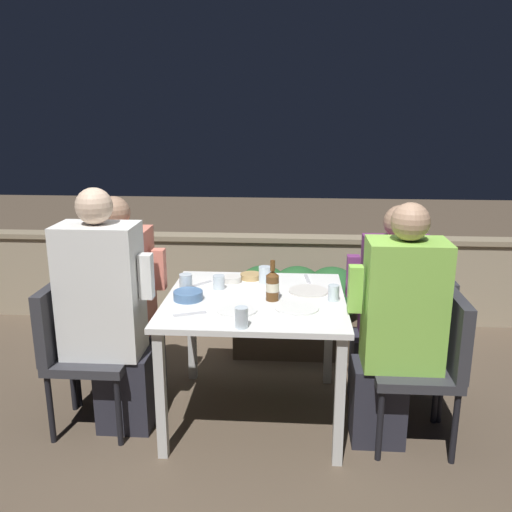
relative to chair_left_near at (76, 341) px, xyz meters
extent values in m
plane|color=brown|center=(0.97, 0.16, -0.51)|extent=(16.00, 16.00, 0.00)
cube|color=gray|center=(0.97, 1.67, -0.16)|extent=(9.00, 0.14, 0.69)
cube|color=gray|center=(0.97, 1.67, 0.20)|extent=(9.00, 0.18, 0.04)
cube|color=white|center=(0.97, 0.16, 0.21)|extent=(0.99, 0.95, 0.03)
cube|color=silver|center=(0.53, -0.27, -0.16)|extent=(0.05, 0.05, 0.70)
cube|color=silver|center=(1.42, -0.27, -0.16)|extent=(0.05, 0.05, 0.70)
cube|color=silver|center=(0.53, 0.58, -0.16)|extent=(0.05, 0.05, 0.70)
cube|color=silver|center=(1.42, 0.58, -0.16)|extent=(0.05, 0.05, 0.70)
cube|color=brown|center=(1.22, 1.04, -0.37)|extent=(0.91, 0.36, 0.28)
ellipsoid|color=#235628|center=(0.97, 1.04, -0.05)|extent=(0.41, 0.47, 0.39)
ellipsoid|color=#235628|center=(1.22, 1.04, -0.05)|extent=(0.41, 0.47, 0.39)
ellipsoid|color=#235628|center=(1.47, 1.04, -0.05)|extent=(0.41, 0.47, 0.39)
cube|color=#333338|center=(0.09, 0.00, -0.09)|extent=(0.43, 0.43, 0.05)
cube|color=#333338|center=(-0.10, 0.00, 0.13)|extent=(0.06, 0.43, 0.39)
cylinder|color=black|center=(-0.09, -0.18, -0.31)|extent=(0.03, 0.03, 0.39)
cylinder|color=black|center=(0.28, -0.18, -0.31)|extent=(0.03, 0.03, 0.39)
cylinder|color=black|center=(-0.09, 0.18, -0.31)|extent=(0.03, 0.03, 0.39)
cylinder|color=black|center=(0.28, 0.18, -0.31)|extent=(0.03, 0.03, 0.39)
cube|color=#282833|center=(0.26, 0.00, -0.29)|extent=(0.29, 0.23, 0.44)
cube|color=white|center=(0.16, 0.00, 0.30)|extent=(0.42, 0.26, 0.72)
cube|color=white|center=(0.41, 0.00, 0.38)|extent=(0.07, 0.07, 0.24)
sphere|color=beige|center=(0.16, 0.00, 0.75)|extent=(0.19, 0.19, 0.19)
cube|color=#333338|center=(0.08, 0.33, -0.09)|extent=(0.43, 0.43, 0.05)
cube|color=#333338|center=(-0.11, 0.33, 0.13)|extent=(0.06, 0.43, 0.39)
cylinder|color=black|center=(-0.11, 0.14, -0.31)|extent=(0.03, 0.03, 0.39)
cylinder|color=black|center=(0.26, 0.14, -0.31)|extent=(0.03, 0.03, 0.39)
cylinder|color=black|center=(-0.11, 0.51, -0.31)|extent=(0.03, 0.03, 0.39)
cylinder|color=black|center=(0.26, 0.51, -0.31)|extent=(0.03, 0.03, 0.39)
cube|color=#282833|center=(0.25, 0.33, -0.29)|extent=(0.27, 0.23, 0.44)
cube|color=#E07A66|center=(0.15, 0.33, 0.25)|extent=(0.39, 0.26, 0.62)
cube|color=#E07A66|center=(0.40, 0.33, 0.32)|extent=(0.07, 0.07, 0.24)
sphere|color=#99755B|center=(0.15, 0.33, 0.66)|extent=(0.19, 0.19, 0.19)
cube|color=#333338|center=(1.82, -0.04, -0.09)|extent=(0.43, 0.43, 0.05)
cube|color=#333338|center=(2.01, -0.04, 0.13)|extent=(0.06, 0.43, 0.39)
cylinder|color=black|center=(1.63, -0.22, -0.31)|extent=(0.03, 0.03, 0.39)
cylinder|color=black|center=(2.00, -0.22, -0.31)|extent=(0.03, 0.03, 0.39)
cylinder|color=black|center=(1.63, 0.15, -0.31)|extent=(0.03, 0.03, 0.39)
cylinder|color=black|center=(2.00, 0.15, -0.31)|extent=(0.03, 0.03, 0.39)
cube|color=#282833|center=(1.65, -0.04, -0.29)|extent=(0.28, 0.23, 0.44)
cube|color=#8CCC4C|center=(1.75, -0.04, 0.27)|extent=(0.40, 0.26, 0.67)
cube|color=#8CCC4C|center=(1.50, -0.04, 0.35)|extent=(0.07, 0.07, 0.24)
sphere|color=tan|center=(1.75, -0.04, 0.70)|extent=(0.19, 0.19, 0.19)
cube|color=#333338|center=(1.84, 0.34, -0.09)|extent=(0.43, 0.43, 0.05)
cube|color=#333338|center=(2.03, 0.34, 0.13)|extent=(0.06, 0.43, 0.39)
cylinder|color=black|center=(1.66, 0.16, -0.31)|extent=(0.03, 0.03, 0.39)
cylinder|color=black|center=(2.03, 0.16, -0.31)|extent=(0.03, 0.03, 0.39)
cylinder|color=black|center=(1.66, 0.53, -0.31)|extent=(0.03, 0.03, 0.39)
cylinder|color=black|center=(2.03, 0.53, -0.31)|extent=(0.03, 0.03, 0.39)
cube|color=#282833|center=(1.67, 0.34, -0.29)|extent=(0.27, 0.23, 0.44)
cube|color=#6B2D66|center=(1.77, 0.34, 0.23)|extent=(0.39, 0.26, 0.59)
cube|color=#6B2D66|center=(1.52, 0.34, 0.30)|extent=(0.07, 0.07, 0.24)
sphere|color=#99755B|center=(1.77, 0.34, 0.62)|extent=(0.19, 0.19, 0.19)
cylinder|color=brown|center=(1.07, 0.13, 0.29)|extent=(0.07, 0.07, 0.14)
cylinder|color=beige|center=(1.07, 0.13, 0.30)|extent=(0.07, 0.07, 0.05)
cone|color=brown|center=(1.07, 0.13, 0.37)|extent=(0.07, 0.07, 0.03)
cylinder|color=brown|center=(1.07, 0.13, 0.42)|extent=(0.03, 0.03, 0.06)
cylinder|color=white|center=(0.89, -0.05, 0.23)|extent=(0.21, 0.21, 0.01)
cylinder|color=white|center=(1.20, 0.01, 0.23)|extent=(0.23, 0.23, 0.01)
cylinder|color=silver|center=(1.27, 0.28, 0.23)|extent=(0.22, 0.22, 0.01)
cylinder|color=silver|center=(0.81, 0.42, 0.24)|extent=(0.11, 0.11, 0.04)
torus|color=silver|center=(0.81, 0.42, 0.25)|extent=(0.11, 0.11, 0.01)
cylinder|color=#4C709E|center=(0.61, 0.10, 0.25)|extent=(0.16, 0.16, 0.05)
torus|color=#4C709E|center=(0.61, 0.10, 0.27)|extent=(0.16, 0.16, 0.01)
cylinder|color=tan|center=(0.92, 0.50, 0.24)|extent=(0.13, 0.13, 0.03)
torus|color=tan|center=(0.92, 0.50, 0.25)|extent=(0.13, 0.13, 0.01)
cylinder|color=silver|center=(0.75, 0.29, 0.26)|extent=(0.07, 0.07, 0.08)
cylinder|color=silver|center=(0.94, -0.26, 0.27)|extent=(0.06, 0.06, 0.10)
cylinder|color=silver|center=(1.40, 0.14, 0.27)|extent=(0.06, 0.06, 0.09)
cylinder|color=silver|center=(1.01, 0.42, 0.27)|extent=(0.07, 0.07, 0.10)
cylinder|color=silver|center=(0.57, 0.23, 0.27)|extent=(0.07, 0.07, 0.10)
cube|color=silver|center=(1.27, 0.51, 0.22)|extent=(0.04, 0.17, 0.01)
cube|color=silver|center=(0.66, -0.12, 0.22)|extent=(0.17, 0.08, 0.01)
cube|color=silver|center=(0.63, 0.36, 0.22)|extent=(0.13, 0.14, 0.01)
camera|label=1|loc=(1.17, -2.66, 1.23)|focal=38.00mm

